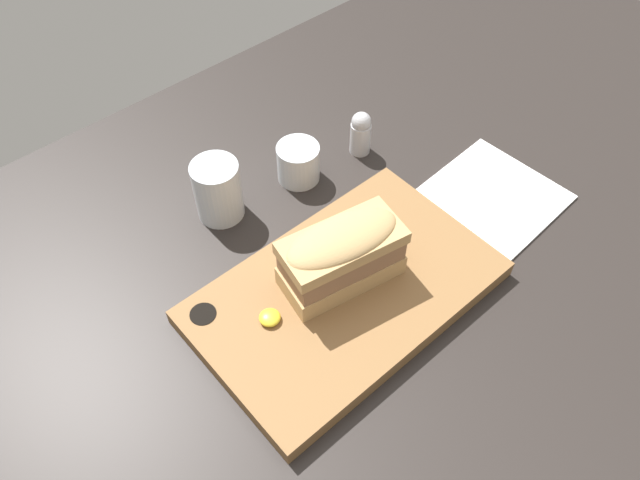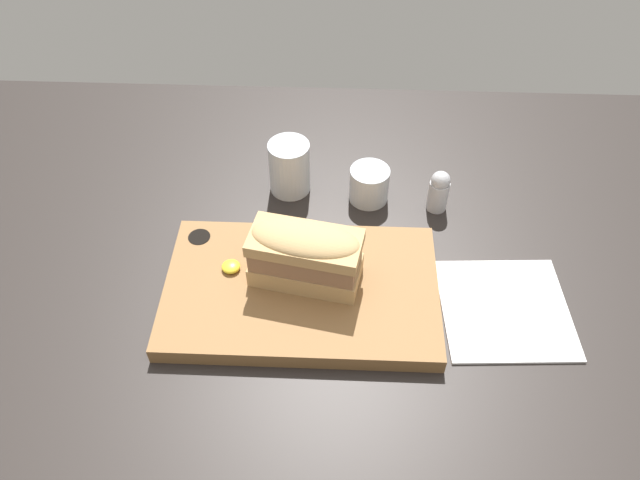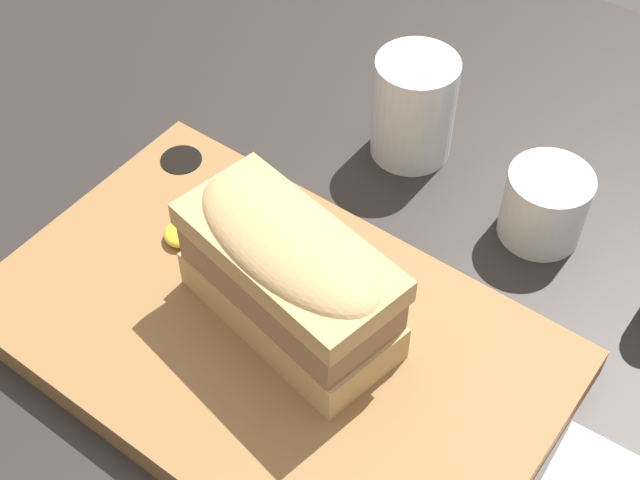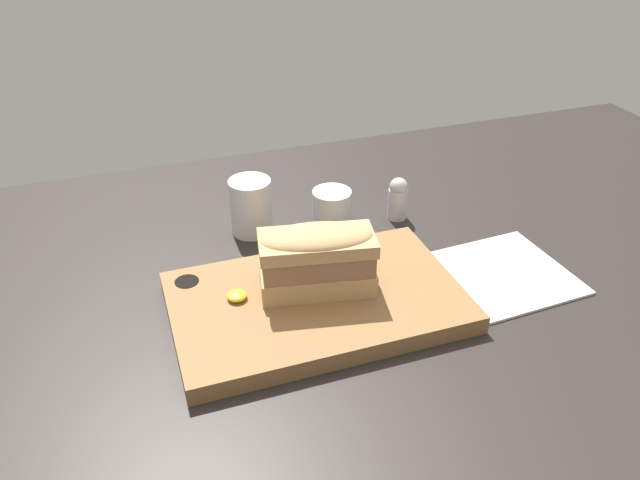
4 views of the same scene
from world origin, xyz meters
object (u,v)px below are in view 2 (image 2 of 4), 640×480
at_px(serving_board, 301,290).
at_px(salt_shaker, 439,191).
at_px(sandwich, 305,253).
at_px(wine_glass, 369,185).
at_px(napkin, 505,309).
at_px(water_glass, 290,170).

distance_m(serving_board, salt_shaker, 0.29).
bearing_deg(sandwich, salt_shaker, 41.06).
relative_size(wine_glass, salt_shaker, 0.87).
bearing_deg(wine_glass, napkin, -49.60).
bearing_deg(water_glass, serving_board, -82.02).
bearing_deg(water_glass, salt_shaker, -8.82).
xyz_separation_m(sandwich, napkin, (0.29, -0.03, -0.07)).
distance_m(serving_board, water_glass, 0.24).
bearing_deg(water_glass, wine_glass, -8.19).
height_order(serving_board, water_glass, water_glass).
xyz_separation_m(water_glass, wine_glass, (0.13, -0.02, -0.01)).
height_order(sandwich, salt_shaker, sandwich).
bearing_deg(wine_glass, salt_shaker, -9.56).
xyz_separation_m(wine_glass, napkin, (0.19, -0.23, -0.03)).
height_order(serving_board, napkin, serving_board).
xyz_separation_m(napkin, salt_shaker, (-0.08, 0.21, 0.04)).
bearing_deg(sandwich, water_glass, 100.30).
bearing_deg(salt_shaker, sandwich, -138.94).
xyz_separation_m(serving_board, salt_shaker, (0.21, 0.19, 0.02)).
xyz_separation_m(sandwich, salt_shaker, (0.21, 0.18, -0.04)).
distance_m(sandwich, water_glass, 0.22).
bearing_deg(salt_shaker, water_glass, 171.18).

